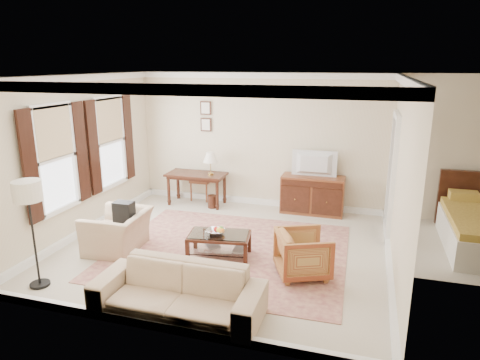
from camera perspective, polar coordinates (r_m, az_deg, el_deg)
The scene contains 20 objects.
room_shell at distance 6.86m, azimuth -2.36°, elevation 10.18°, with size 5.51×5.01×2.91m.
window_front at distance 7.73m, azimuth -23.38°, elevation 2.61°, with size 0.12×1.56×1.80m, color #CCB284, non-canonical shape.
window_rear at distance 8.99m, azimuth -16.92°, elevation 4.85°, with size 0.12×1.56×1.80m, color #CCB284, non-canonical shape.
doorway at distance 8.23m, azimuth 19.52°, elevation 0.29°, with size 0.10×1.12×2.25m, color white, non-canonical shape.
rug at distance 7.35m, azimuth -1.47°, elevation -9.43°, with size 3.87×3.32×0.01m, color maroon.
writing_desk at distance 9.58m, azimuth -5.82°, elevation 0.25°, with size 1.31×0.65×0.71m.
desk_chair at distance 9.92m, azimuth -5.16°, elevation 0.33°, with size 0.45×0.45×1.05m, color brown, non-canonical shape.
desk_lamp at distance 9.37m, azimuth -3.94°, elevation 2.23°, with size 0.32×0.32×0.50m, color silver, non-canonical shape.
framed_prints at distance 9.65m, azimuth -4.58°, elevation 8.49°, with size 0.25×0.04×0.68m, color #401D12, non-canonical shape.
sideboard at distance 9.14m, azimuth 9.63°, elevation -1.96°, with size 1.30×0.50×0.80m, color brown.
tv at distance 8.91m, azimuth 9.86°, elevation 3.19°, with size 0.89×0.51×0.12m, color black.
coffee_table at distance 7.02m, azimuth -2.79°, elevation -7.91°, with size 1.07×0.72×0.42m.
fruit_bowl at distance 6.94m, azimuth -3.29°, elevation -6.81°, with size 0.42×0.42×0.10m, color silver.
book_a at distance 7.16m, azimuth -4.51°, elevation -8.78°, with size 0.28×0.04×0.38m, color brown.
book_b at distance 7.05m, azimuth -0.86°, elevation -9.16°, with size 0.28×0.03×0.38m, color brown.
striped_armchair at distance 6.50m, azimuth 8.42°, elevation -9.45°, with size 0.74×0.69×0.76m, color brown.
club_armchair at distance 7.53m, azimuth -16.02°, elevation -5.75°, with size 1.03×0.67×0.90m, color tan.
backpack at distance 7.43m, azimuth -15.22°, elevation -3.98°, with size 0.32×0.22×0.40m, color black.
sofa at distance 5.55m, azimuth -8.33°, elevation -13.55°, with size 2.15×0.63×0.84m, color tan.
floor_lamp at distance 6.47m, azimuth -26.39°, elevation -2.27°, with size 0.38×0.38×1.56m.
Camera 1 is at (2.22, -6.46, 3.09)m, focal length 32.00 mm.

